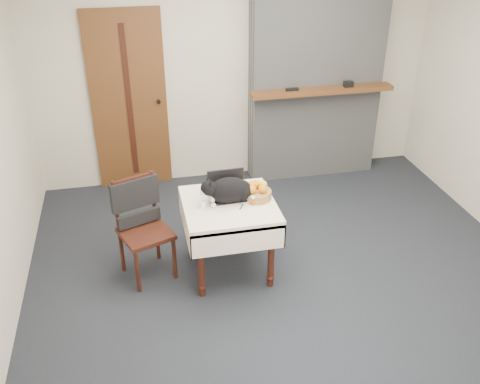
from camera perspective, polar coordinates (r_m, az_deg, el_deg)
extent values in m
plane|color=black|center=(4.95, 4.36, -8.14)|extent=(4.50, 4.50, 0.00)
cube|color=beige|center=(6.12, -0.50, 13.08)|extent=(4.50, 0.02, 2.60)
cube|color=brown|center=(6.07, -11.75, 9.37)|extent=(0.82, 0.05, 2.00)
cube|color=#3B1910|center=(6.04, -11.74, 9.27)|extent=(0.06, 0.01, 1.70)
cylinder|color=black|center=(6.03, -8.67, 9.53)|extent=(0.04, 0.06, 0.04)
cube|color=gray|center=(6.22, 8.15, 13.07)|extent=(1.50, 0.30, 2.60)
cube|color=brown|center=(6.07, 8.78, 10.62)|extent=(1.62, 0.18, 0.05)
cube|color=black|center=(5.94, 5.59, 10.84)|extent=(0.14, 0.04, 0.03)
cube|color=black|center=(6.16, 11.49, 11.21)|extent=(0.10, 0.07, 0.06)
cylinder|color=#3B1910|center=(4.46, -4.18, -7.71)|extent=(0.06, 0.06, 0.64)
sphere|color=#3B1910|center=(4.61, -4.08, -10.10)|extent=(0.07, 0.07, 0.07)
cylinder|color=#3B1910|center=(4.56, 3.34, -6.76)|extent=(0.06, 0.06, 0.64)
sphere|color=#3B1910|center=(4.70, 3.26, -9.13)|extent=(0.07, 0.07, 0.07)
cylinder|color=#3B1910|center=(4.95, -5.22, -3.63)|extent=(0.06, 0.06, 0.64)
sphere|color=#3B1910|center=(5.08, -5.10, -5.91)|extent=(0.07, 0.07, 0.07)
cylinder|color=#3B1910|center=(5.04, 1.55, -2.87)|extent=(0.06, 0.06, 0.64)
sphere|color=#3B1910|center=(5.17, 1.52, -5.12)|extent=(0.07, 0.07, 0.07)
cube|color=#F2E9CD|center=(4.55, -1.17, -1.50)|extent=(0.78, 0.78, 0.06)
cube|color=#F2E9CD|center=(4.29, -0.15, -5.32)|extent=(0.78, 0.01, 0.22)
cube|color=#F2E9CD|center=(4.94, -2.03, -0.38)|extent=(0.78, 0.01, 0.22)
cube|color=#F2E9CD|center=(4.56, -5.91, -3.21)|extent=(0.01, 0.78, 0.22)
cube|color=#F2E9CD|center=(4.69, 3.47, -2.15)|extent=(0.01, 0.78, 0.22)
cube|color=#B7B7BC|center=(4.58, -1.21, -0.73)|extent=(0.33, 0.23, 0.02)
cube|color=black|center=(4.57, -1.21, -0.61)|extent=(0.27, 0.16, 0.00)
cube|color=black|center=(4.64, -1.61, 1.35)|extent=(0.32, 0.07, 0.22)
cube|color=#AACFF8|center=(4.63, -1.60, 1.34)|extent=(0.30, 0.06, 0.20)
ellipsoid|color=black|center=(4.50, -1.20, 0.19)|extent=(0.38, 0.25, 0.23)
ellipsoid|color=black|center=(4.54, 0.10, 0.18)|extent=(0.21, 0.23, 0.18)
sphere|color=black|center=(4.42, -3.40, 0.43)|extent=(0.15, 0.15, 0.13)
ellipsoid|color=white|center=(4.43, -3.92, -0.03)|extent=(0.06, 0.07, 0.06)
ellipsoid|color=white|center=(4.48, -2.96, -0.60)|extent=(0.06, 0.08, 0.09)
cone|color=black|center=(4.36, -3.14, 0.98)|extent=(0.05, 0.05, 0.05)
cone|color=black|center=(4.43, -3.43, 1.41)|extent=(0.05, 0.05, 0.05)
cylinder|color=black|center=(4.53, 1.33, -0.82)|extent=(0.20, 0.08, 0.04)
sphere|color=white|center=(4.47, -2.85, -1.41)|extent=(0.04, 0.04, 0.04)
sphere|color=white|center=(4.54, -3.17, -0.89)|extent=(0.04, 0.04, 0.04)
cylinder|color=white|center=(4.45, -4.01, -1.38)|extent=(0.06, 0.06, 0.07)
cylinder|color=#AE4715|center=(4.50, 1.40, -1.01)|extent=(0.03, 0.03, 0.06)
cylinder|color=white|center=(4.48, 1.41, -0.59)|extent=(0.04, 0.04, 0.01)
cylinder|color=#A87A43|center=(4.60, 1.80, -0.25)|extent=(0.25, 0.25, 0.07)
sphere|color=orange|center=(4.52, 1.28, 0.28)|extent=(0.08, 0.08, 0.08)
sphere|color=orange|center=(4.54, 2.43, 0.34)|extent=(0.08, 0.08, 0.08)
sphere|color=orange|center=(4.60, 1.66, 0.82)|extent=(0.08, 0.08, 0.08)
sphere|color=gold|center=(4.60, 2.46, 0.78)|extent=(0.08, 0.08, 0.08)
sphere|color=orange|center=(4.59, 1.20, 0.71)|extent=(0.08, 0.08, 0.08)
cube|color=black|center=(4.59, 0.52, -0.72)|extent=(0.12, 0.12, 0.01)
cube|color=#3B1910|center=(4.69, -10.03, -4.38)|extent=(0.52, 0.52, 0.04)
cylinder|color=#3B1910|center=(4.63, -10.90, -8.25)|extent=(0.03, 0.03, 0.43)
cylinder|color=#3B1910|center=(4.74, -7.02, -6.95)|extent=(0.03, 0.03, 0.43)
cylinder|color=#3B1910|center=(4.90, -12.50, -6.12)|extent=(0.03, 0.03, 0.43)
cylinder|color=#3B1910|center=(5.00, -8.80, -4.95)|extent=(0.03, 0.03, 0.43)
cylinder|color=#3B1910|center=(4.66, -13.09, -1.50)|extent=(0.03, 0.03, 0.48)
cylinder|color=#3B1910|center=(4.76, -9.21, -0.37)|extent=(0.03, 0.03, 0.48)
cube|color=#3B1910|center=(4.66, -11.24, 0.10)|extent=(0.34, 0.15, 0.27)
cube|color=black|center=(4.66, -11.17, -0.15)|extent=(0.42, 0.20, 0.27)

